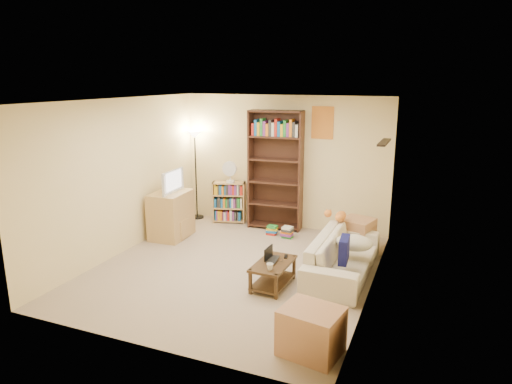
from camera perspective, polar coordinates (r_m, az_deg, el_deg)
room at (r=6.54m, az=-2.75°, el=3.69°), size 4.50×4.54×2.52m
sofa at (r=6.80m, az=10.82°, el=-7.85°), size 1.99×0.81×0.58m
navy_pillow at (r=6.30m, az=10.95°, el=-7.10°), size 0.15×0.39×0.34m
cream_blanket at (r=6.75m, az=12.17°, el=-6.22°), size 0.53×0.38×0.23m
tabby_cat at (r=7.43m, az=10.25°, el=-2.93°), size 0.45×0.16×0.16m
coffee_table at (r=6.36m, az=2.14°, el=-9.92°), size 0.47×0.80×0.35m
laptop at (r=6.35m, az=2.51°, el=-8.54°), size 0.37×0.28×0.03m
laptop_screen at (r=6.35m, az=1.57°, el=-7.62°), size 0.02×0.26×0.17m
mug at (r=6.07m, az=1.75°, el=-9.32°), size 0.10×0.10×0.09m
tv_remote at (r=6.50m, az=3.75°, el=-8.03°), size 0.08×0.15×0.02m
tv_stand at (r=8.32m, az=-10.57°, el=-2.83°), size 0.59×0.80×0.83m
television at (r=8.16m, az=-10.76°, el=1.33°), size 0.70×0.15×0.40m
tall_bookshelf at (r=8.52m, az=2.45°, el=3.09°), size 1.03×0.41×2.23m
short_bookshelf at (r=9.06m, az=-3.39°, el=-1.27°), size 0.68×0.43×0.82m
desk_fan at (r=8.85m, az=-3.30°, el=2.64°), size 0.29×0.16×0.43m
floor_lamp at (r=9.18m, az=-7.63°, el=5.32°), size 0.30×0.30×1.79m
side_table at (r=7.76m, az=12.52°, el=-5.25°), size 0.59×0.59×0.55m
end_cabinet at (r=4.97m, az=6.92°, el=-16.88°), size 0.68×0.60×0.50m
book_stacks at (r=8.31m, az=3.04°, el=-4.92°), size 0.52×0.22×0.21m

